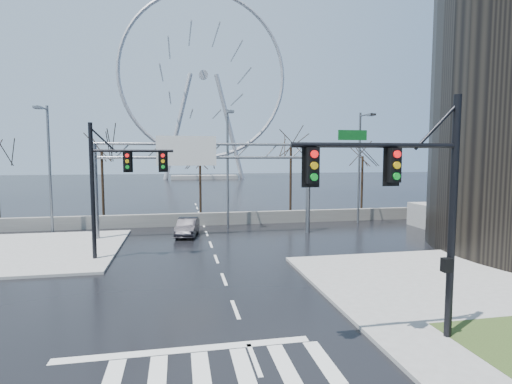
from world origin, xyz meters
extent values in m
plane|color=black|center=(0.00, 0.00, 0.00)|extent=(260.00, 260.00, 0.00)
cube|color=gray|center=(10.00, 2.00, 0.07)|extent=(12.00, 10.00, 0.15)
cube|color=gray|center=(-11.00, 12.00, 0.07)|extent=(10.00, 12.00, 0.15)
cube|color=slate|center=(0.00, 20.00, 0.55)|extent=(52.00, 0.50, 1.10)
cylinder|color=black|center=(6.50, -4.00, 4.00)|extent=(0.24, 0.24, 8.00)
cylinder|color=black|center=(3.80, -4.00, 6.40)|extent=(5.40, 0.16, 0.16)
cube|color=black|center=(4.30, -4.15, 5.80)|extent=(0.35, 0.28, 1.05)
cube|color=black|center=(1.70, -4.15, 5.80)|extent=(0.35, 0.28, 1.05)
cylinder|color=black|center=(-7.00, 9.00, 4.00)|extent=(0.24, 0.24, 8.00)
cylinder|color=black|center=(-4.70, 9.00, 6.40)|extent=(4.60, 0.16, 0.16)
cube|color=black|center=(-5.00, 8.85, 5.80)|extent=(0.35, 0.28, 1.05)
cube|color=black|center=(-3.00, 8.85, 5.80)|extent=(0.35, 0.28, 1.05)
cylinder|color=slate|center=(-8.00, 15.00, 3.50)|extent=(0.36, 0.36, 7.00)
cylinder|color=slate|center=(8.00, 15.00, 3.50)|extent=(0.36, 0.36, 7.00)
cylinder|color=slate|center=(0.00, 15.00, 7.00)|extent=(16.00, 0.20, 0.20)
cylinder|color=slate|center=(0.00, 15.00, 6.00)|extent=(16.00, 0.20, 0.20)
cube|color=#0A4D17|center=(-1.50, 14.85, 6.50)|extent=(4.20, 0.10, 2.00)
cube|color=silver|center=(-1.50, 14.79, 6.50)|extent=(4.40, 0.02, 2.20)
cylinder|color=slate|center=(-12.00, 18.50, 5.00)|extent=(0.20, 0.20, 10.00)
cylinder|color=slate|center=(-12.00, 17.40, 9.70)|extent=(0.12, 2.20, 0.12)
cube|color=slate|center=(-12.00, 16.40, 9.60)|extent=(0.50, 0.70, 0.18)
cylinder|color=slate|center=(2.00, 18.50, 5.00)|extent=(0.20, 0.20, 10.00)
cylinder|color=slate|center=(2.00, 17.40, 9.70)|extent=(0.12, 2.20, 0.12)
cube|color=slate|center=(2.00, 16.40, 9.60)|extent=(0.50, 0.70, 0.18)
cylinder|color=slate|center=(14.00, 18.50, 5.00)|extent=(0.20, 0.20, 10.00)
cylinder|color=slate|center=(14.00, 17.40, 9.70)|extent=(0.12, 2.20, 0.12)
cube|color=slate|center=(14.00, 16.40, 9.60)|extent=(0.50, 0.70, 0.18)
cylinder|color=black|center=(-9.00, 23.50, 3.38)|extent=(0.24, 0.24, 6.75)
cylinder|color=black|center=(0.00, 24.50, 2.93)|extent=(0.24, 0.24, 5.85)
cylinder|color=black|center=(9.00, 23.50, 3.51)|extent=(0.24, 0.24, 7.02)
cylinder|color=black|center=(17.00, 24.00, 3.06)|extent=(0.24, 0.24, 6.12)
cube|color=gray|center=(5.00, 95.00, 0.50)|extent=(18.00, 6.00, 1.00)
torus|color=#B2B2B7|center=(5.00, 95.00, 28.00)|extent=(45.00, 1.00, 45.00)
cylinder|color=#B2B2B7|center=(5.00, 95.00, 28.00)|extent=(2.40, 1.50, 2.40)
cylinder|color=#B2B2B7|center=(-2.00, 95.00, 14.00)|extent=(8.28, 1.20, 28.82)
cylinder|color=#B2B2B7|center=(12.00, 95.00, 14.00)|extent=(8.28, 1.20, 28.82)
imported|color=black|center=(-1.51, 15.55, 0.68)|extent=(2.08, 4.29, 1.35)
camera|label=1|loc=(-2.15, -15.25, 6.05)|focal=28.00mm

